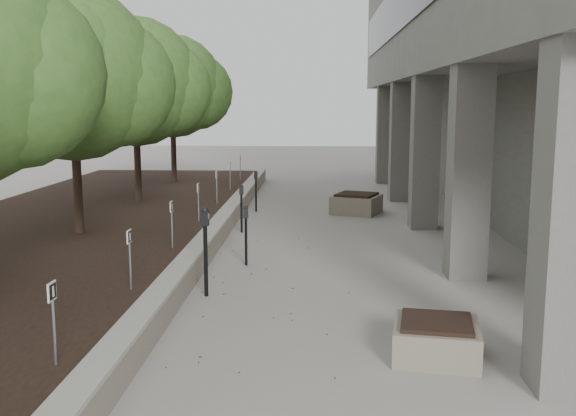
% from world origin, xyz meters
% --- Properties ---
extents(retaining_wall, '(0.39, 26.00, 0.50)m').
position_xyz_m(retaining_wall, '(-1.82, 9.00, 0.25)').
color(retaining_wall, gray).
rests_on(retaining_wall, ground).
extents(planting_bed, '(7.00, 26.00, 0.40)m').
position_xyz_m(planting_bed, '(-5.50, 9.00, 0.20)').
color(planting_bed, black).
rests_on(planting_bed, ground).
extents(crabapple_tree_3, '(4.60, 4.00, 5.44)m').
position_xyz_m(crabapple_tree_3, '(-4.80, 8.00, 3.12)').
color(crabapple_tree_3, '#366225').
rests_on(crabapple_tree_3, planting_bed).
extents(crabapple_tree_4, '(4.60, 4.00, 5.44)m').
position_xyz_m(crabapple_tree_4, '(-4.80, 13.00, 3.12)').
color(crabapple_tree_4, '#366225').
rests_on(crabapple_tree_4, planting_bed).
extents(crabapple_tree_5, '(4.60, 4.00, 5.44)m').
position_xyz_m(crabapple_tree_5, '(-4.80, 18.00, 3.12)').
color(crabapple_tree_5, '#366225').
rests_on(crabapple_tree_5, planting_bed).
extents(parking_sign_2, '(0.04, 0.22, 0.96)m').
position_xyz_m(parking_sign_2, '(-2.35, 0.50, 0.88)').
color(parking_sign_2, black).
rests_on(parking_sign_2, planting_bed).
extents(parking_sign_3, '(0.04, 0.22, 0.96)m').
position_xyz_m(parking_sign_3, '(-2.35, 3.50, 0.88)').
color(parking_sign_3, black).
rests_on(parking_sign_3, planting_bed).
extents(parking_sign_4, '(0.04, 0.22, 0.96)m').
position_xyz_m(parking_sign_4, '(-2.35, 6.50, 0.88)').
color(parking_sign_4, black).
rests_on(parking_sign_4, planting_bed).
extents(parking_sign_5, '(0.04, 0.22, 0.96)m').
position_xyz_m(parking_sign_5, '(-2.35, 9.50, 0.88)').
color(parking_sign_5, black).
rests_on(parking_sign_5, planting_bed).
extents(parking_sign_6, '(0.04, 0.22, 0.96)m').
position_xyz_m(parking_sign_6, '(-2.35, 12.50, 0.88)').
color(parking_sign_6, black).
rests_on(parking_sign_6, planting_bed).
extents(parking_sign_7, '(0.04, 0.22, 0.96)m').
position_xyz_m(parking_sign_7, '(-2.35, 15.50, 0.88)').
color(parking_sign_7, black).
rests_on(parking_sign_7, planting_bed).
extents(parking_sign_8, '(0.04, 0.22, 0.96)m').
position_xyz_m(parking_sign_8, '(-2.35, 18.50, 0.88)').
color(parking_sign_8, black).
rests_on(parking_sign_8, planting_bed).
extents(parking_meter_2, '(0.16, 0.12, 1.57)m').
position_xyz_m(parking_meter_2, '(-1.34, 4.52, 0.78)').
color(parking_meter_2, black).
rests_on(parking_meter_2, ground).
extents(parking_meter_3, '(0.13, 0.10, 1.25)m').
position_xyz_m(parking_meter_3, '(-0.88, 6.72, 0.63)').
color(parking_meter_3, black).
rests_on(parking_meter_3, ground).
extents(parking_meter_4, '(0.14, 0.12, 1.25)m').
position_xyz_m(parking_meter_4, '(-1.36, 10.16, 0.63)').
color(parking_meter_4, black).
rests_on(parking_meter_4, ground).
extents(parking_meter_5, '(0.13, 0.09, 1.27)m').
position_xyz_m(parking_meter_5, '(-1.29, 13.43, 0.64)').
color(parking_meter_5, black).
rests_on(parking_meter_5, ground).
extents(planter_front, '(1.25, 1.25, 0.51)m').
position_xyz_m(planter_front, '(2.12, 1.90, 0.25)').
color(planter_front, gray).
rests_on(planter_front, ground).
extents(planter_back, '(1.69, 1.69, 0.61)m').
position_xyz_m(planter_back, '(1.78, 13.29, 0.30)').
color(planter_back, gray).
rests_on(planter_back, ground).
extents(berry_scatter, '(3.30, 14.10, 0.02)m').
position_xyz_m(berry_scatter, '(-0.10, 5.00, 0.01)').
color(berry_scatter, maroon).
rests_on(berry_scatter, ground).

